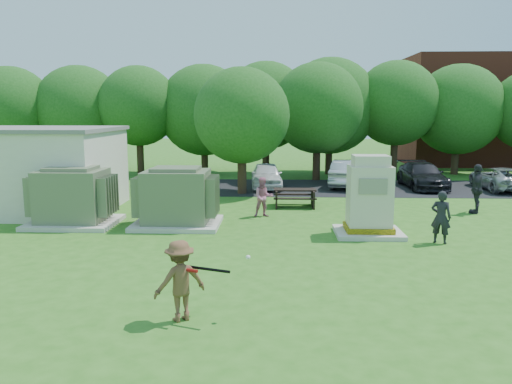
{
  "coord_description": "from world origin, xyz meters",
  "views": [
    {
      "loc": [
        0.7,
        -12.55,
        4.01
      ],
      "look_at": [
        0.0,
        4.0,
        1.3
      ],
      "focal_mm": 35.0,
      "sensor_mm": 36.0,
      "label": 1
    }
  ],
  "objects_px": {
    "car_dark": "(422,175)",
    "person_at_picnic": "(263,197)",
    "transformer_left": "(73,198)",
    "picnic_table": "(295,196)",
    "batter": "(180,281)",
    "car_silver_a": "(349,173)",
    "generator_cabinet": "(369,200)",
    "transformer_right": "(177,198)",
    "car_white": "(266,175)",
    "person_by_generator": "(441,217)",
    "person_walking_right": "(477,189)",
    "car_silver_b": "(499,178)"
  },
  "relations": [
    {
      "from": "car_white",
      "to": "person_at_picnic",
      "type": "bearing_deg",
      "value": -92.98
    },
    {
      "from": "transformer_right",
      "to": "car_white",
      "type": "xyz_separation_m",
      "value": [
        2.95,
        8.87,
        -0.31
      ]
    },
    {
      "from": "transformer_left",
      "to": "car_silver_a",
      "type": "bearing_deg",
      "value": 40.74
    },
    {
      "from": "batter",
      "to": "car_silver_a",
      "type": "relative_size",
      "value": 0.36
    },
    {
      "from": "car_dark",
      "to": "person_by_generator",
      "type": "bearing_deg",
      "value": -104.22
    },
    {
      "from": "generator_cabinet",
      "to": "batter",
      "type": "relative_size",
      "value": 1.65
    },
    {
      "from": "picnic_table",
      "to": "person_at_picnic",
      "type": "relative_size",
      "value": 1.17
    },
    {
      "from": "generator_cabinet",
      "to": "person_at_picnic",
      "type": "bearing_deg",
      "value": 142.83
    },
    {
      "from": "person_walking_right",
      "to": "car_silver_b",
      "type": "distance_m",
      "value": 7.07
    },
    {
      "from": "car_silver_b",
      "to": "generator_cabinet",
      "type": "bearing_deg",
      "value": 49.73
    },
    {
      "from": "picnic_table",
      "to": "car_white",
      "type": "distance_m",
      "value": 5.34
    },
    {
      "from": "person_by_generator",
      "to": "car_silver_a",
      "type": "distance_m",
      "value": 11.58
    },
    {
      "from": "generator_cabinet",
      "to": "person_by_generator",
      "type": "height_order",
      "value": "generator_cabinet"
    },
    {
      "from": "batter",
      "to": "person_walking_right",
      "type": "xyz_separation_m",
      "value": [
        9.7,
        10.61,
        0.18
      ]
    },
    {
      "from": "batter",
      "to": "car_dark",
      "type": "xyz_separation_m",
      "value": [
        9.46,
        17.16,
        -0.13
      ]
    },
    {
      "from": "car_dark",
      "to": "person_at_picnic",
      "type": "bearing_deg",
      "value": -137.97
    },
    {
      "from": "generator_cabinet",
      "to": "transformer_left",
      "type": "bearing_deg",
      "value": 174.05
    },
    {
      "from": "transformer_right",
      "to": "car_dark",
      "type": "bearing_deg",
      "value": 39.56
    },
    {
      "from": "generator_cabinet",
      "to": "car_dark",
      "type": "distance_m",
      "value": 11.24
    },
    {
      "from": "person_walking_right",
      "to": "car_silver_a",
      "type": "distance_m",
      "value": 7.96
    },
    {
      "from": "picnic_table",
      "to": "car_silver_a",
      "type": "height_order",
      "value": "car_silver_a"
    },
    {
      "from": "car_silver_a",
      "to": "car_dark",
      "type": "distance_m",
      "value": 3.81
    },
    {
      "from": "transformer_left",
      "to": "person_by_generator",
      "type": "xyz_separation_m",
      "value": [
        12.19,
        -2.03,
        -0.16
      ]
    },
    {
      "from": "batter",
      "to": "car_silver_a",
      "type": "xyz_separation_m",
      "value": [
        5.66,
        17.47,
        -0.07
      ]
    },
    {
      "from": "transformer_left",
      "to": "car_white",
      "type": "bearing_deg",
      "value": 53.12
    },
    {
      "from": "car_white",
      "to": "car_silver_b",
      "type": "height_order",
      "value": "car_white"
    },
    {
      "from": "car_silver_a",
      "to": "car_dark",
      "type": "xyz_separation_m",
      "value": [
        3.79,
        -0.31,
        -0.06
      ]
    },
    {
      "from": "person_walking_right",
      "to": "car_dark",
      "type": "distance_m",
      "value": 6.56
    },
    {
      "from": "batter",
      "to": "car_silver_b",
      "type": "height_order",
      "value": "batter"
    },
    {
      "from": "car_silver_a",
      "to": "car_dark",
      "type": "relative_size",
      "value": 0.96
    },
    {
      "from": "transformer_right",
      "to": "car_silver_a",
      "type": "bearing_deg",
      "value": 52.36
    },
    {
      "from": "batter",
      "to": "person_at_picnic",
      "type": "relative_size",
      "value": 1.04
    },
    {
      "from": "person_walking_right",
      "to": "car_white",
      "type": "bearing_deg",
      "value": -101.16
    },
    {
      "from": "picnic_table",
      "to": "car_silver_a",
      "type": "relative_size",
      "value": 0.41
    },
    {
      "from": "batter",
      "to": "person_walking_right",
      "type": "height_order",
      "value": "person_walking_right"
    },
    {
      "from": "batter",
      "to": "person_at_picnic",
      "type": "bearing_deg",
      "value": -129.15
    },
    {
      "from": "transformer_left",
      "to": "picnic_table",
      "type": "relative_size",
      "value": 1.69
    },
    {
      "from": "picnic_table",
      "to": "person_walking_right",
      "type": "bearing_deg",
      "value": -8.46
    },
    {
      "from": "person_walking_right",
      "to": "car_white",
      "type": "height_order",
      "value": "person_walking_right"
    },
    {
      "from": "batter",
      "to": "car_silver_b",
      "type": "bearing_deg",
      "value": -159.54
    },
    {
      "from": "batter",
      "to": "car_silver_a",
      "type": "distance_m",
      "value": 18.36
    },
    {
      "from": "person_by_generator",
      "to": "car_white",
      "type": "bearing_deg",
      "value": -36.92
    },
    {
      "from": "car_silver_b",
      "to": "person_by_generator",
      "type": "bearing_deg",
      "value": 59.58
    },
    {
      "from": "person_by_generator",
      "to": "car_silver_a",
      "type": "height_order",
      "value": "person_by_generator"
    },
    {
      "from": "transformer_left",
      "to": "car_dark",
      "type": "height_order",
      "value": "transformer_left"
    },
    {
      "from": "generator_cabinet",
      "to": "person_walking_right",
      "type": "relative_size",
      "value": 1.34
    },
    {
      "from": "car_silver_a",
      "to": "car_silver_b",
      "type": "distance_m",
      "value": 7.61
    },
    {
      "from": "person_at_picnic",
      "to": "car_white",
      "type": "bearing_deg",
      "value": 78.5
    },
    {
      "from": "transformer_left",
      "to": "car_silver_b",
      "type": "xyz_separation_m",
      "value": [
        18.59,
        8.75,
        -0.39
      ]
    },
    {
      "from": "transformer_right",
      "to": "car_dark",
      "type": "relative_size",
      "value": 0.66
    }
  ]
}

